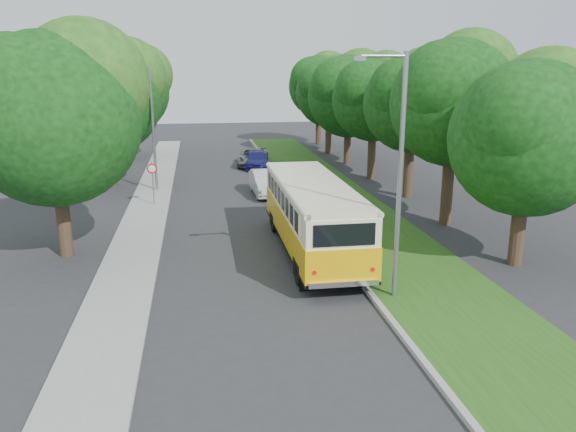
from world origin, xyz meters
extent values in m
plane|color=#2B2B2E|center=(0.00, 0.00, 0.00)|extent=(120.00, 120.00, 0.00)
cube|color=gray|center=(3.60, 5.00, 0.07)|extent=(0.20, 70.00, 0.15)
cube|color=#254D14|center=(5.95, 5.00, 0.07)|extent=(4.50, 70.00, 0.13)
cube|color=gray|center=(-4.80, 5.00, 0.06)|extent=(2.20, 70.00, 0.12)
cylinder|color=#332319|center=(10.15, 0.00, 1.67)|extent=(0.56, 0.56, 3.35)
sphere|color=black|center=(10.15, 0.00, 4.95)|extent=(5.85, 5.85, 5.85)
sphere|color=black|center=(11.18, 0.58, 6.12)|extent=(4.38, 4.38, 4.38)
sphere|color=black|center=(9.28, -0.73, 5.68)|extent=(4.09, 4.09, 4.09)
cylinder|color=#332319|center=(9.96, 6.00, 2.13)|extent=(0.56, 0.56, 4.26)
sphere|color=black|center=(9.96, 6.00, 5.91)|extent=(5.98, 5.98, 5.98)
sphere|color=black|center=(11.01, 6.60, 7.10)|extent=(4.49, 4.49, 4.49)
sphere|color=black|center=(9.06, 5.25, 6.65)|extent=(4.19, 4.19, 4.19)
cylinder|color=#332319|center=(10.28, 12.00, 1.98)|extent=(0.56, 0.56, 3.95)
sphere|color=black|center=(10.28, 12.00, 5.49)|extent=(5.61, 5.61, 5.61)
sphere|color=black|center=(11.26, 12.56, 6.62)|extent=(4.21, 4.21, 4.21)
sphere|color=black|center=(9.44, 11.30, 6.20)|extent=(3.92, 3.92, 3.92)
cylinder|color=#332319|center=(9.90, 18.00, 1.93)|extent=(0.56, 0.56, 3.86)
sphere|color=black|center=(9.90, 18.00, 5.41)|extent=(5.64, 5.64, 5.64)
sphere|color=black|center=(10.89, 18.56, 6.54)|extent=(4.23, 4.23, 4.23)
sphere|color=black|center=(9.05, 17.30, 6.12)|extent=(3.95, 3.95, 3.95)
cylinder|color=#332319|center=(9.80, 24.00, 1.79)|extent=(0.56, 0.56, 3.58)
sphere|color=black|center=(9.80, 24.00, 5.33)|extent=(6.36, 6.36, 6.36)
sphere|color=black|center=(10.91, 24.64, 6.60)|extent=(4.77, 4.77, 4.77)
sphere|color=black|center=(8.84, 23.21, 6.12)|extent=(4.45, 4.45, 4.45)
cylinder|color=#332319|center=(9.67, 30.00, 1.84)|extent=(0.56, 0.56, 3.68)
sphere|color=black|center=(9.67, 30.00, 5.31)|extent=(5.91, 5.91, 5.91)
sphere|color=black|center=(10.70, 30.59, 6.49)|extent=(4.43, 4.43, 4.43)
sphere|color=black|center=(8.78, 29.26, 6.05)|extent=(4.14, 4.14, 4.14)
cylinder|color=#332319|center=(10.05, 36.00, 2.02)|extent=(0.56, 0.56, 4.05)
sphere|color=black|center=(10.05, 36.00, 5.69)|extent=(5.97, 5.97, 5.97)
sphere|color=black|center=(11.09, 36.60, 6.88)|extent=(4.48, 4.48, 4.48)
sphere|color=black|center=(9.15, 35.25, 6.43)|extent=(4.18, 4.18, 4.18)
cylinder|color=#332319|center=(-7.50, 4.00, 1.84)|extent=(0.56, 0.56, 3.68)
sphere|color=black|center=(-7.50, 4.00, 5.55)|extent=(6.80, 6.80, 6.80)
sphere|color=black|center=(-6.31, 4.68, 6.91)|extent=(5.10, 5.10, 5.10)
sphere|color=black|center=(-8.52, 3.15, 6.40)|extent=(4.76, 4.76, 4.76)
cylinder|color=#332319|center=(-7.50, 18.00, 1.84)|extent=(0.56, 0.56, 3.68)
sphere|color=black|center=(-7.50, 18.00, 5.55)|extent=(6.80, 6.80, 6.80)
sphere|color=black|center=(-6.31, 18.68, 6.91)|extent=(5.10, 5.10, 5.10)
sphere|color=black|center=(-8.52, 17.15, 6.40)|extent=(4.76, 4.76, 4.76)
cylinder|color=#332319|center=(-7.50, 30.00, 1.84)|extent=(0.56, 0.56, 3.68)
sphere|color=black|center=(-7.50, 30.00, 5.55)|extent=(6.80, 6.80, 6.80)
sphere|color=black|center=(-6.31, 30.68, 6.91)|extent=(5.10, 5.10, 5.10)
sphere|color=black|center=(-8.52, 29.15, 6.40)|extent=(4.76, 4.76, 4.76)
cylinder|color=gray|center=(4.30, -2.50, 4.00)|extent=(0.16, 0.16, 8.00)
cylinder|color=gray|center=(3.60, -2.50, 7.85)|extent=(1.40, 0.10, 0.10)
cube|color=gray|center=(2.85, -2.50, 7.78)|extent=(0.35, 0.16, 0.14)
cylinder|color=gray|center=(-4.60, 16.00, 3.75)|extent=(0.16, 0.16, 7.50)
cylinder|color=gray|center=(-5.30, 16.00, 7.35)|extent=(1.40, 0.10, 0.10)
cube|color=gray|center=(-6.05, 16.00, 7.28)|extent=(0.35, 0.16, 0.14)
cylinder|color=gray|center=(-4.50, 12.00, 1.25)|extent=(0.06, 0.06, 2.50)
cone|color=red|center=(-4.50, 11.96, 2.15)|extent=(0.56, 0.02, 0.56)
cone|color=white|center=(-4.50, 11.94, 2.15)|extent=(0.40, 0.02, 0.40)
imported|color=#A9A9AE|center=(2.90, 13.24, 0.62)|extent=(1.86, 3.76, 1.23)
imported|color=silver|center=(2.03, 14.01, 0.74)|extent=(1.75, 4.56, 1.48)
imported|color=navy|center=(2.49, 23.44, 0.64)|extent=(2.19, 4.53, 1.27)
imported|color=slate|center=(2.31, 24.51, 0.67)|extent=(3.00, 5.15, 1.35)
camera|label=1|loc=(-2.01, -19.17, 7.53)|focal=35.00mm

